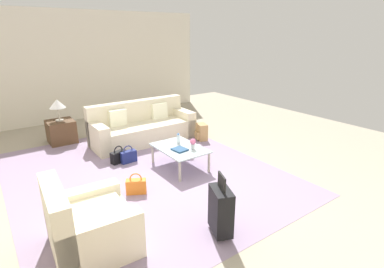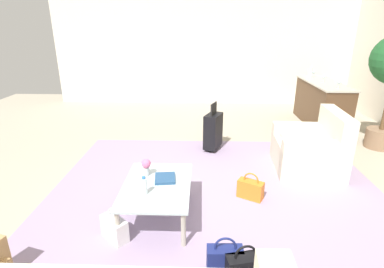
% 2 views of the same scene
% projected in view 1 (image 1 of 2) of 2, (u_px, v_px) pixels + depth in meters
% --- Properties ---
extents(ground_plane, '(12.00, 12.00, 0.00)m').
position_uv_depth(ground_plane, '(169.00, 182.00, 5.23)').
color(ground_plane, '#A89E89').
extents(wall_right, '(0.12, 8.00, 3.10)m').
position_uv_depth(wall_right, '(76.00, 67.00, 8.62)').
color(wall_right, silver).
rests_on(wall_right, ground).
extents(area_rug, '(5.20, 4.40, 0.01)m').
position_uv_depth(area_rug, '(143.00, 173.00, 5.58)').
color(area_rug, '#9984A3').
rests_on(area_rug, ground).
extents(couch, '(0.92, 2.42, 0.94)m').
position_uv_depth(couch, '(142.00, 128.00, 7.15)').
color(couch, beige).
rests_on(couch, ground).
extents(armchair, '(1.05, 0.98, 0.91)m').
position_uv_depth(armchair, '(86.00, 228.00, 3.52)').
color(armchair, beige).
rests_on(armchair, ground).
extents(coffee_table, '(1.08, 0.75, 0.41)m').
position_uv_depth(coffee_table, '(180.00, 150.00, 5.69)').
color(coffee_table, silver).
rests_on(coffee_table, ground).
extents(water_bottle, '(0.06, 0.06, 0.20)m').
position_uv_depth(water_bottle, '(178.00, 139.00, 5.86)').
color(water_bottle, silver).
rests_on(water_bottle, coffee_table).
extents(coffee_table_book, '(0.29, 0.26, 0.03)m').
position_uv_depth(coffee_table_book, '(180.00, 149.00, 5.54)').
color(coffee_table_book, navy).
rests_on(coffee_table_book, coffee_table).
extents(flower_vase, '(0.11, 0.11, 0.21)m').
position_uv_depth(flower_vase, '(193.00, 143.00, 5.55)').
color(flower_vase, '#B2B7BC').
rests_on(flower_vase, coffee_table).
extents(side_table, '(0.59, 0.59, 0.53)m').
position_uv_depth(side_table, '(61.00, 132.00, 7.05)').
color(side_table, '#513823').
rests_on(side_table, ground).
extents(table_lamp, '(0.36, 0.36, 0.50)m').
position_uv_depth(table_lamp, '(57.00, 104.00, 6.84)').
color(table_lamp, '#ADA899').
rests_on(table_lamp, side_table).
extents(suitcase_black, '(0.45, 0.36, 0.85)m').
position_uv_depth(suitcase_black, '(221.00, 210.00, 3.77)').
color(suitcase_black, black).
rests_on(suitcase_black, ground).
extents(handbag_navy, '(0.15, 0.32, 0.36)m').
position_uv_depth(handbag_navy, '(128.00, 156.00, 5.99)').
color(handbag_navy, navy).
rests_on(handbag_navy, ground).
extents(handbag_white, '(0.32, 0.33, 0.36)m').
position_uv_depth(handbag_white, '(185.00, 150.00, 6.30)').
color(handbag_white, white).
rests_on(handbag_white, ground).
extents(handbag_black, '(0.21, 0.34, 0.36)m').
position_uv_depth(handbag_black, '(119.00, 157.00, 5.97)').
color(handbag_black, black).
rests_on(handbag_black, ground).
extents(handbag_orange, '(0.28, 0.35, 0.36)m').
position_uv_depth(handbag_orange, '(136.00, 186.00, 4.83)').
color(handbag_orange, orange).
rests_on(handbag_orange, ground).
extents(backpack_tan, '(0.34, 0.31, 0.40)m').
position_uv_depth(backpack_tan, '(201.00, 132.00, 7.23)').
color(backpack_tan, tan).
rests_on(backpack_tan, ground).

